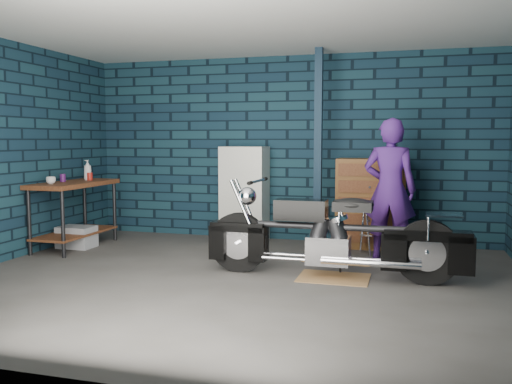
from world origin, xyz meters
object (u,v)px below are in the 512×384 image
at_px(locker, 244,194).
at_px(tool_chest, 371,203).
at_px(person, 390,190).
at_px(motorcycle, 334,230).
at_px(workbench, 75,215).
at_px(storage_bin, 77,237).
at_px(shop_stool, 370,229).

distance_m(locker, tool_chest, 1.82).
bearing_deg(locker, person, -18.75).
bearing_deg(person, motorcycle, 69.69).
bearing_deg(person, workbench, 10.77).
xyz_separation_m(storage_bin, locker, (2.08, 1.12, 0.54)).
relative_size(locker, shop_stool, 2.10).
distance_m(workbench, tool_chest, 4.08).
height_order(person, tool_chest, person).
height_order(tool_chest, shop_stool, tool_chest).
bearing_deg(shop_stool, storage_bin, -170.35).
bearing_deg(locker, storage_bin, -151.77).
distance_m(locker, shop_stool, 1.94).
bearing_deg(shop_stool, motorcycle, -101.85).
xyz_separation_m(locker, shop_stool, (1.85, -0.45, -0.36)).
bearing_deg(locker, motorcycle, -49.24).
height_order(motorcycle, person, person).
xyz_separation_m(workbench, person, (4.20, 0.40, 0.42)).
bearing_deg(locker, shop_stool, -13.67).
bearing_deg(tool_chest, locker, 180.00).
bearing_deg(person, storage_bin, 10.84).
distance_m(person, locker, 2.22).
bearing_deg(motorcycle, tool_chest, 82.17).
xyz_separation_m(person, shop_stool, (-0.24, 0.26, -0.54)).
bearing_deg(shop_stool, person, -47.06).
relative_size(workbench, locker, 1.01).
height_order(workbench, storage_bin, workbench).
bearing_deg(person, tool_chest, -63.67).
xyz_separation_m(workbench, locker, (2.10, 1.11, 0.24)).
height_order(workbench, shop_stool, workbench).
height_order(storage_bin, locker, locker).
bearing_deg(locker, workbench, -152.07).
xyz_separation_m(motorcycle, shop_stool, (0.29, 1.36, -0.20)).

